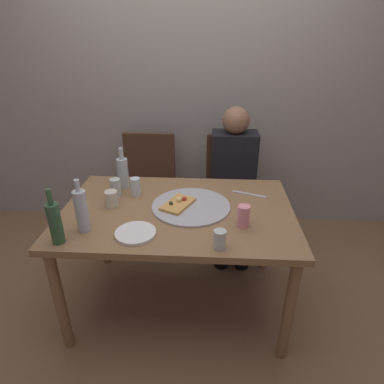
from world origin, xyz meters
name	(u,v)px	position (x,y,z in m)	size (l,w,h in m)	color
ground_plane	(180,300)	(0.00, 0.00, 0.00)	(8.00, 8.00, 0.00)	brown
back_wall	(190,80)	(0.00, 1.20, 1.30)	(6.00, 0.10, 2.60)	gray
dining_table	(178,221)	(0.00, 0.00, 0.65)	(1.37, 0.90, 0.73)	olive
pizza_tray	(191,206)	(0.08, 0.03, 0.73)	(0.47, 0.47, 0.01)	#ADADB2
pizza_slice_last	(178,203)	(0.00, 0.02, 0.75)	(0.21, 0.25, 0.05)	tan
wine_bottle	(81,210)	(-0.47, -0.25, 0.85)	(0.07, 0.07, 0.29)	#B2BCC1
beer_bottle	(123,172)	(-0.39, 0.28, 0.84)	(0.07, 0.07, 0.28)	#B2BCC1
water_bottle	(55,222)	(-0.56, -0.37, 0.84)	(0.06, 0.06, 0.29)	#2D5133
tumbler_near	(112,199)	(-0.40, 0.02, 0.78)	(0.08, 0.08, 0.10)	beige
tumbler_far	(116,187)	(-0.41, 0.15, 0.79)	(0.07, 0.07, 0.11)	#B7C6BC
wine_glass	(220,239)	(0.24, -0.37, 0.78)	(0.06, 0.06, 0.10)	#B7C6BC
short_glass	(136,187)	(-0.29, 0.17, 0.79)	(0.06, 0.06, 0.12)	silver
soda_can	(243,216)	(0.37, -0.16, 0.79)	(0.07, 0.07, 0.12)	pink
plate_stack	(136,233)	(-0.19, -0.28, 0.74)	(0.21, 0.21, 0.02)	white
table_knife	(249,194)	(0.44, 0.21, 0.73)	(0.22, 0.02, 0.01)	#B7B7BC
chair_left	(148,181)	(-0.34, 0.85, 0.51)	(0.44, 0.44, 0.90)	#472D1E
chair_right	(232,183)	(0.38, 0.85, 0.51)	(0.44, 0.44, 0.90)	#472D1E
guest_in_sweater	(234,176)	(0.38, 0.70, 0.64)	(0.36, 0.56, 1.17)	black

